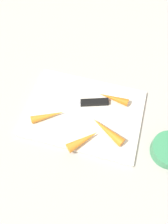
% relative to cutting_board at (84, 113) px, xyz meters
% --- Properties ---
extents(ground_plane, '(1.40, 1.40, 0.00)m').
position_rel_cutting_board_xyz_m(ground_plane, '(0.00, 0.00, -0.01)').
color(ground_plane, '#ADA8A0').
extents(cutting_board, '(0.36, 0.26, 0.01)m').
position_rel_cutting_board_xyz_m(cutting_board, '(0.00, 0.00, 0.00)').
color(cutting_board, silver).
rests_on(cutting_board, ground_plane).
extents(knife, '(0.20, 0.08, 0.01)m').
position_rel_cutting_board_xyz_m(knife, '(0.01, 0.04, 0.01)').
color(knife, '#B7B7BC').
rests_on(knife, cutting_board).
extents(carrot_long, '(0.10, 0.07, 0.02)m').
position_rel_cutting_board_xyz_m(carrot_long, '(-0.10, -0.05, 0.02)').
color(carrot_long, orange).
rests_on(carrot_long, cutting_board).
extents(carrot_short, '(0.09, 0.09, 0.03)m').
position_rel_cutting_board_xyz_m(carrot_short, '(0.02, -0.10, 0.02)').
color(carrot_short, orange).
rests_on(carrot_short, cutting_board).
extents(carrot_shortest, '(0.10, 0.03, 0.02)m').
position_rel_cutting_board_xyz_m(carrot_shortest, '(0.08, 0.07, 0.02)').
color(carrot_shortest, orange).
rests_on(carrot_shortest, cutting_board).
extents(carrot_longest, '(0.11, 0.08, 0.03)m').
position_rel_cutting_board_xyz_m(carrot_longest, '(0.08, -0.05, 0.02)').
color(carrot_longest, orange).
rests_on(carrot_longest, cutting_board).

